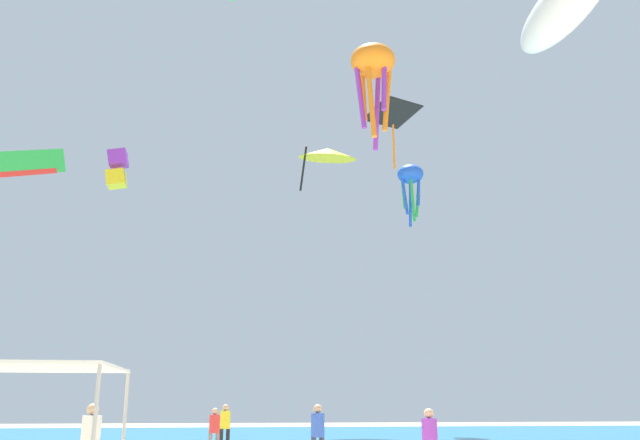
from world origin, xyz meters
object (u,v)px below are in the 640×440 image
at_px(person_near_tent, 318,429).
at_px(person_far_shore, 225,423).
at_px(canopy_tent, 38,372).
at_px(kite_octopus_orange, 373,66).
at_px(kite_inflatable_white, 563,6).
at_px(kite_octopus_blue, 410,177).
at_px(person_leftmost, 214,427).
at_px(kite_delta_yellow, 327,153).
at_px(person_central, 90,438).
at_px(person_rightmost, 430,436).
at_px(kite_diamond_black, 393,116).
at_px(kite_box_purple, 117,169).
at_px(kite_parafoil_green, 27,163).

xyz_separation_m(person_near_tent, person_far_shore, (-2.96, 7.69, 0.00)).
xyz_separation_m(canopy_tent, kite_octopus_orange, (9.77, 14.14, 15.02)).
relative_size(canopy_tent, kite_inflatable_white, 0.42).
xyz_separation_m(person_near_tent, kite_inflatable_white, (12.08, 3.42, 18.77)).
height_order(kite_octopus_orange, kite_octopus_blue, kite_octopus_blue).
height_order(person_leftmost, kite_delta_yellow, kite_delta_yellow).
bearing_deg(person_far_shore, person_central, 45.11).
distance_m(person_rightmost, kite_diamond_black, 22.55).
relative_size(person_central, kite_inflatable_white, 0.24).
bearing_deg(kite_inflatable_white, person_rightmost, -54.21).
bearing_deg(kite_delta_yellow, person_rightmost, -98.31).
distance_m(person_leftmost, person_far_shore, 2.68).
xyz_separation_m(canopy_tent, person_near_tent, (6.35, 8.30, -1.32)).
height_order(person_central, kite_diamond_black, kite_diamond_black).
bearing_deg(kite_box_purple, canopy_tent, 8.82).
xyz_separation_m(person_far_shore, kite_diamond_black, (8.67, 3.54, 16.38)).
distance_m(person_near_tent, person_central, 7.73).
relative_size(kite_octopus_orange, kite_inflatable_white, 0.66).
bearing_deg(person_central, person_near_tent, 20.21).
xyz_separation_m(person_rightmost, kite_inflatable_white, (9.60, 7.27, 18.83)).
distance_m(person_far_shore, kite_inflatable_white, 24.42).
bearing_deg(kite_octopus_orange, kite_parafoil_green, 43.03).
bearing_deg(kite_diamond_black, kite_delta_yellow, -99.26).
bearing_deg(kite_diamond_black, person_far_shore, -0.97).
distance_m(person_central, kite_parafoil_green, 19.56).
xyz_separation_m(person_near_tent, kite_parafoil_green, (-12.78, 9.11, 11.80)).
xyz_separation_m(person_near_tent, kite_octopus_orange, (3.42, 5.84, 16.34)).
height_order(kite_octopus_orange, kite_delta_yellow, kite_delta_yellow).
relative_size(person_rightmost, person_far_shore, 0.94).
bearing_deg(person_rightmost, kite_octopus_blue, -130.73).
relative_size(person_central, person_rightmost, 1.07).
height_order(person_rightmost, kite_octopus_blue, kite_octopus_blue).
distance_m(person_central, kite_octopus_blue, 34.81).
height_order(kite_diamond_black, kite_octopus_blue, kite_octopus_blue).
distance_m(person_leftmost, kite_octopus_blue, 26.71).
distance_m(person_central, kite_diamond_black, 25.79).
bearing_deg(kite_diamond_black, canopy_tent, 35.13).
height_order(kite_parafoil_green, kite_octopus_blue, kite_octopus_blue).
bearing_deg(kite_octopus_blue, person_far_shore, -94.59).
height_order(canopy_tent, person_leftmost, canopy_tent).
relative_size(person_near_tent, person_leftmost, 1.08).
distance_m(kite_delta_yellow, kite_octopus_blue, 6.34).
xyz_separation_m(kite_inflatable_white, kite_box_purple, (-22.67, 15.99, -3.33)).
xyz_separation_m(canopy_tent, person_leftmost, (3.01, 13.34, -1.40)).
xyz_separation_m(kite_diamond_black, kite_delta_yellow, (-2.34, 9.45, 1.37)).
distance_m(kite_diamond_black, kite_delta_yellow, 9.83).
bearing_deg(person_rightmost, person_leftmost, -81.96).
distance_m(person_far_shore, kite_delta_yellow, 22.89).
distance_m(kite_diamond_black, kite_inflatable_white, 10.36).
distance_m(kite_octopus_orange, kite_box_purple, 19.52).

